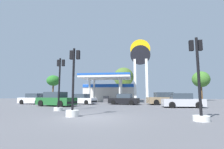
{
  "coord_description": "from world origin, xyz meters",
  "views": [
    {
      "loc": [
        2.5,
        -9.52,
        1.33
      ],
      "look_at": [
        -0.91,
        15.18,
        4.4
      ],
      "focal_mm": 26.34,
      "sensor_mm": 36.0,
      "label": 1
    }
  ],
  "objects_px": {
    "tree_0": "(53,81)",
    "traffic_signal_0": "(73,95)",
    "car_2": "(182,101)",
    "tree_2": "(201,79)",
    "car_0": "(56,100)",
    "car_3": "(124,100)",
    "tree_1": "(124,77)",
    "traffic_signal_1": "(199,92)",
    "car_5": "(82,99)",
    "traffic_signal_2": "(59,91)",
    "car_1": "(164,99)",
    "car_4": "(34,99)",
    "station_pole_sign": "(140,63)"
  },
  "relations": [
    {
      "from": "traffic_signal_1",
      "to": "tree_1",
      "type": "relative_size",
      "value": 0.58
    },
    {
      "from": "car_0",
      "to": "tree_2",
      "type": "distance_m",
      "value": 32.39
    },
    {
      "from": "car_4",
      "to": "traffic_signal_0",
      "type": "xyz_separation_m",
      "value": [
        10.53,
        -12.2,
        0.6
      ]
    },
    {
      "from": "car_1",
      "to": "tree_0",
      "type": "distance_m",
      "value": 28.06
    },
    {
      "from": "car_2",
      "to": "traffic_signal_2",
      "type": "relative_size",
      "value": 0.94
    },
    {
      "from": "car_2",
      "to": "car_5",
      "type": "xyz_separation_m",
      "value": [
        -12.43,
        4.67,
        -0.02
      ]
    },
    {
      "from": "car_5",
      "to": "tree_1",
      "type": "relative_size",
      "value": 0.57
    },
    {
      "from": "station_pole_sign",
      "to": "car_4",
      "type": "height_order",
      "value": "station_pole_sign"
    },
    {
      "from": "tree_2",
      "to": "car_1",
      "type": "bearing_deg",
      "value": -123.92
    },
    {
      "from": "car_0",
      "to": "traffic_signal_0",
      "type": "xyz_separation_m",
      "value": [
        5.38,
        -8.6,
        0.53
      ]
    },
    {
      "from": "car_3",
      "to": "traffic_signal_1",
      "type": "height_order",
      "value": "traffic_signal_1"
    },
    {
      "from": "station_pole_sign",
      "to": "car_3",
      "type": "relative_size",
      "value": 2.52
    },
    {
      "from": "car_2",
      "to": "traffic_signal_0",
      "type": "distance_m",
      "value": 12.17
    },
    {
      "from": "car_2",
      "to": "traffic_signal_1",
      "type": "relative_size",
      "value": 0.96
    },
    {
      "from": "station_pole_sign",
      "to": "traffic_signal_1",
      "type": "height_order",
      "value": "station_pole_sign"
    },
    {
      "from": "car_5",
      "to": "traffic_signal_0",
      "type": "relative_size",
      "value": 1.01
    },
    {
      "from": "traffic_signal_1",
      "to": "car_4",
      "type": "bearing_deg",
      "value": 143.71
    },
    {
      "from": "car_5",
      "to": "traffic_signal_2",
      "type": "relative_size",
      "value": 0.97
    },
    {
      "from": "traffic_signal_0",
      "to": "car_0",
      "type": "bearing_deg",
      "value": 122.02
    },
    {
      "from": "car_3",
      "to": "traffic_signal_2",
      "type": "relative_size",
      "value": 0.97
    },
    {
      "from": "car_0",
      "to": "car_3",
      "type": "relative_size",
      "value": 1.15
    },
    {
      "from": "car_0",
      "to": "traffic_signal_1",
      "type": "bearing_deg",
      "value": -36.85
    },
    {
      "from": "car_0",
      "to": "traffic_signal_1",
      "type": "xyz_separation_m",
      "value": [
        12.5,
        -9.37,
        0.72
      ]
    },
    {
      "from": "car_4",
      "to": "tree_1",
      "type": "bearing_deg",
      "value": 52.39
    },
    {
      "from": "traffic_signal_0",
      "to": "car_4",
      "type": "bearing_deg",
      "value": 130.82
    },
    {
      "from": "car_4",
      "to": "traffic_signal_1",
      "type": "xyz_separation_m",
      "value": [
        17.65,
        -12.96,
        0.79
      ]
    },
    {
      "from": "car_1",
      "to": "traffic_signal_2",
      "type": "xyz_separation_m",
      "value": [
        -10.33,
        -10.02,
        0.92
      ]
    },
    {
      "from": "car_2",
      "to": "traffic_signal_2",
      "type": "bearing_deg",
      "value": -155.89
    },
    {
      "from": "car_1",
      "to": "car_4",
      "type": "height_order",
      "value": "car_1"
    },
    {
      "from": "traffic_signal_1",
      "to": "traffic_signal_2",
      "type": "bearing_deg",
      "value": 156.66
    },
    {
      "from": "car_2",
      "to": "tree_0",
      "type": "bearing_deg",
      "value": 141.74
    },
    {
      "from": "station_pole_sign",
      "to": "traffic_signal_2",
      "type": "distance_m",
      "value": 17.45
    },
    {
      "from": "car_2",
      "to": "tree_2",
      "type": "height_order",
      "value": "tree_2"
    },
    {
      "from": "car_0",
      "to": "traffic_signal_1",
      "type": "distance_m",
      "value": 15.63
    },
    {
      "from": "car_4",
      "to": "traffic_signal_2",
      "type": "xyz_separation_m",
      "value": [
        7.98,
        -8.79,
        0.98
      ]
    },
    {
      "from": "car_0",
      "to": "tree_1",
      "type": "xyz_separation_m",
      "value": [
        6.69,
        18.97,
        4.59
      ]
    },
    {
      "from": "car_2",
      "to": "car_4",
      "type": "bearing_deg",
      "value": 169.01
    },
    {
      "from": "car_5",
      "to": "traffic_signal_2",
      "type": "xyz_separation_m",
      "value": [
        1.15,
        -9.71,
        1.01
      ]
    },
    {
      "from": "tree_0",
      "to": "traffic_signal_0",
      "type": "bearing_deg",
      "value": -60.28
    },
    {
      "from": "traffic_signal_1",
      "to": "tree_1",
      "type": "height_order",
      "value": "tree_1"
    },
    {
      "from": "car_5",
      "to": "station_pole_sign",
      "type": "bearing_deg",
      "value": 31.43
    },
    {
      "from": "car_2",
      "to": "car_3",
      "type": "xyz_separation_m",
      "value": [
        -6.4,
        4.46,
        -0.01
      ]
    },
    {
      "from": "car_3",
      "to": "traffic_signal_0",
      "type": "xyz_separation_m",
      "value": [
        -2.32,
        -12.92,
        0.62
      ]
    },
    {
      "from": "car_0",
      "to": "tree_1",
      "type": "height_order",
      "value": "tree_1"
    },
    {
      "from": "traffic_signal_2",
      "to": "car_2",
      "type": "bearing_deg",
      "value": 24.11
    },
    {
      "from": "car_1",
      "to": "car_2",
      "type": "xyz_separation_m",
      "value": [
        0.95,
        -4.97,
        -0.08
      ]
    },
    {
      "from": "car_5",
      "to": "tree_2",
      "type": "relative_size",
      "value": 0.65
    },
    {
      "from": "car_2",
      "to": "car_5",
      "type": "relative_size",
      "value": 0.97
    },
    {
      "from": "station_pole_sign",
      "to": "traffic_signal_2",
      "type": "relative_size",
      "value": 2.44
    },
    {
      "from": "car_3",
      "to": "car_4",
      "type": "relative_size",
      "value": 0.98
    }
  ]
}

